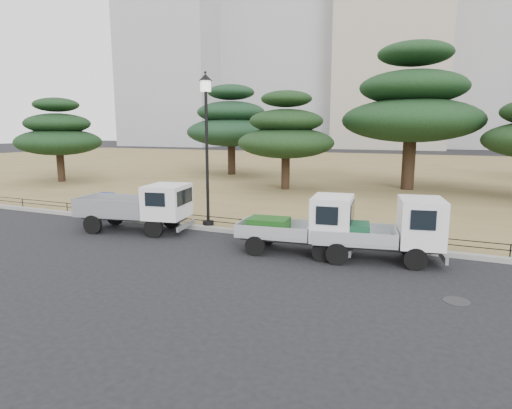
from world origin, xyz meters
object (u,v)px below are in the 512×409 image
at_px(truck_large, 140,205).
at_px(truck_kei_rear, 388,230).
at_px(truck_kei_front, 304,225).
at_px(tarp_pile, 103,205).
at_px(street_lamp, 206,125).

xyz_separation_m(truck_large, truck_kei_rear, (9.23, -0.04, -0.07)).
xyz_separation_m(truck_kei_front, truck_kei_rear, (2.53, 0.26, 0.02)).
bearing_deg(tarp_pile, truck_kei_front, -10.41).
relative_size(truck_kei_rear, street_lamp, 0.67).
height_order(truck_kei_front, truck_kei_rear, truck_kei_rear).
xyz_separation_m(truck_large, truck_kei_front, (6.70, -0.29, -0.09)).
distance_m(truck_large, truck_kei_rear, 9.23).
bearing_deg(truck_large, street_lamp, 24.24).
distance_m(truck_kei_rear, street_lamp, 7.90).
height_order(truck_large, truck_kei_rear, truck_kei_rear).
distance_m(truck_large, street_lamp, 4.03).
bearing_deg(truck_kei_rear, tarp_pile, 161.70).
xyz_separation_m(truck_large, street_lamp, (2.14, 1.51, 3.06)).
height_order(truck_large, street_lamp, street_lamp).
bearing_deg(truck_kei_rear, truck_large, 168.67).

